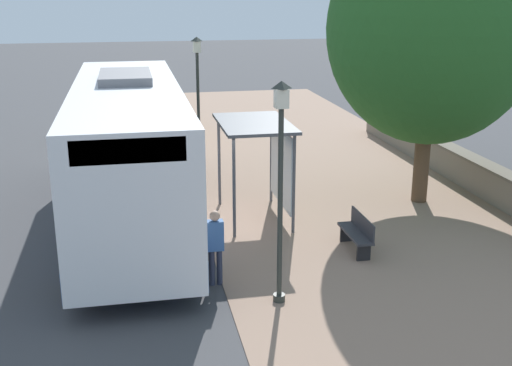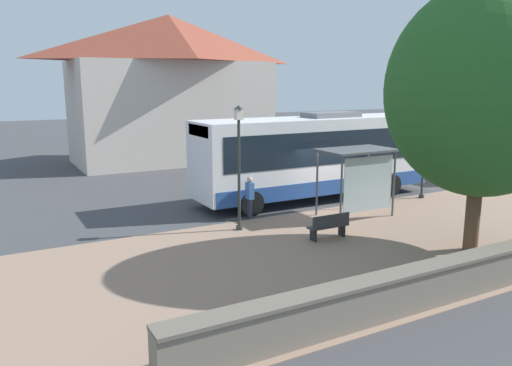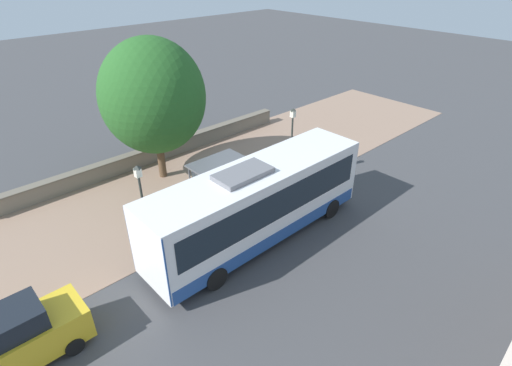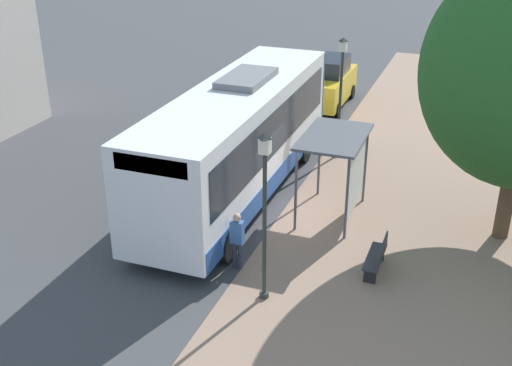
% 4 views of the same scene
% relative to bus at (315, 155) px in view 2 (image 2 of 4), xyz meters
% --- Properties ---
extents(ground_plane, '(120.00, 120.00, 0.00)m').
position_rel_bus_xyz_m(ground_plane, '(-1.76, 0.66, -1.99)').
color(ground_plane, '#424244').
rests_on(ground_plane, ground).
extents(sidewalk_plaza, '(9.00, 44.00, 0.02)m').
position_rel_bus_xyz_m(sidewalk_plaza, '(-6.26, 0.66, -1.98)').
color(sidewalk_plaza, '#937560').
rests_on(sidewalk_plaza, ground).
extents(background_building, '(6.86, 12.83, 9.38)m').
position_rel_bus_xyz_m(background_building, '(13.73, 1.82, 2.85)').
color(background_building, beige).
rests_on(background_building, ground).
extents(bus, '(2.78, 11.06, 3.85)m').
position_rel_bus_xyz_m(bus, '(0.00, 0.00, 0.00)').
color(bus, white).
rests_on(bus, ground).
extents(bus_shelter, '(1.80, 2.85, 2.64)m').
position_rel_bus_xyz_m(bus_shelter, '(-3.37, 0.36, 0.21)').
color(bus_shelter, '#515459').
rests_on(bus_shelter, ground).
extents(pedestrian, '(0.34, 0.22, 1.64)m').
position_rel_bus_xyz_m(pedestrian, '(-1.64, 4.17, -1.03)').
color(pedestrian, '#2D3347').
rests_on(pedestrian, ground).
extents(bench, '(0.40, 1.47, 0.88)m').
position_rel_bus_xyz_m(bench, '(-5.15, 3.06, -1.52)').
color(bench, '#333338').
rests_on(bench, ground).
extents(street_lamp_near, '(0.28, 0.28, 4.48)m').
position_rel_bus_xyz_m(street_lamp_near, '(-2.27, -4.30, 0.67)').
color(street_lamp_near, '#2D332D').
rests_on(street_lamp_near, ground).
extents(street_lamp_far, '(0.28, 0.28, 4.38)m').
position_rel_bus_xyz_m(street_lamp_far, '(-2.76, 5.18, 0.61)').
color(street_lamp_far, '#2D332D').
rests_on(street_lamp_far, ground).
extents(shade_tree, '(5.70, 5.70, 8.04)m').
position_rel_bus_xyz_m(shade_tree, '(-8.19, -0.09, 2.91)').
color(shade_tree, brown).
rests_on(shade_tree, ground).
extents(parked_car_behind_bus, '(1.83, 4.37, 2.20)m').
position_rel_bus_xyz_m(parked_car_behind_bus, '(-0.37, -10.15, -0.93)').
color(parked_car_behind_bus, gold).
rests_on(parked_car_behind_bus, ground).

